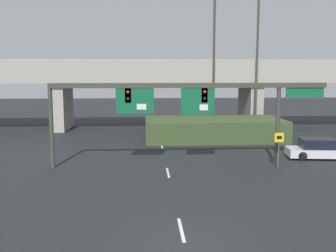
% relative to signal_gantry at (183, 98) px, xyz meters
% --- Properties ---
extents(ground_plane, '(160.00, 160.00, 0.00)m').
position_rel_signal_gantry_xyz_m(ground_plane, '(-1.05, -11.65, -4.52)').
color(ground_plane, black).
extents(lane_markings, '(0.14, 29.23, 0.01)m').
position_rel_signal_gantry_xyz_m(lane_markings, '(-1.05, 2.81, -4.52)').
color(lane_markings, silver).
rests_on(lane_markings, ground).
extents(signal_gantry, '(18.17, 0.44, 5.52)m').
position_rel_signal_gantry_xyz_m(signal_gantry, '(0.00, 0.00, 0.00)').
color(signal_gantry, '#383D33').
rests_on(signal_gantry, ground).
extents(speed_limit_sign, '(0.60, 0.11, 2.41)m').
position_rel_signal_gantry_xyz_m(speed_limit_sign, '(6.14, -1.08, -2.95)').
color(speed_limit_sign, '#4C4C4C').
rests_on(speed_limit_sign, ground).
extents(highway_light_pole_near, '(0.70, 0.36, 17.75)m').
position_rel_signal_gantry_xyz_m(highway_light_pole_near, '(8.90, 14.13, 4.74)').
color(highway_light_pole_near, '#383D33').
rests_on(highway_light_pole_near, ground).
extents(highway_light_pole_far, '(0.70, 0.36, 15.71)m').
position_rel_signal_gantry_xyz_m(highway_light_pole_far, '(4.25, 12.70, 3.71)').
color(highway_light_pole_far, '#383D33').
rests_on(highway_light_pole_far, ground).
extents(overpass_bridge, '(49.07, 7.13, 7.50)m').
position_rel_signal_gantry_xyz_m(overpass_bridge, '(-1.05, 17.90, 0.93)').
color(overpass_bridge, '#A39E93').
rests_on(overpass_bridge, ground).
extents(grass_embankment, '(12.64, 6.16, 1.93)m').
position_rel_signal_gantry_xyz_m(grass_embankment, '(3.92, 10.30, -3.56)').
color(grass_embankment, '#384C28').
rests_on(grass_embankment, ground).
extents(parked_sedan_near_right, '(4.77, 2.41, 1.45)m').
position_rel_signal_gantry_xyz_m(parked_sedan_near_right, '(10.10, 1.78, -3.85)').
color(parked_sedan_near_right, silver).
rests_on(parked_sedan_near_right, ground).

